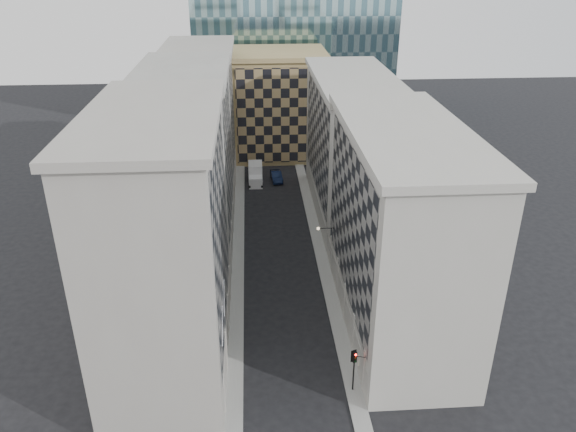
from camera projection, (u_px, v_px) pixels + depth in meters
name	position (u px, v px, depth m)	size (l,w,h in m)	color
sidewalk_west	(238.00, 252.00, 71.65)	(1.50, 100.00, 0.15)	gray
sidewalk_east	(320.00, 249.00, 72.29)	(1.50, 100.00, 0.15)	gray
bldg_left_a	(166.00, 244.00, 49.13)	(10.80, 22.80, 23.70)	#A59E95
bldg_left_b	(189.00, 162.00, 69.11)	(10.80, 22.80, 22.70)	#99968E
bldg_left_c	(202.00, 117.00, 89.09)	(10.80, 22.80, 21.70)	#A59E95
bldg_right_a	(398.00, 231.00, 54.70)	(10.80, 26.80, 20.70)	#B7B3A7
bldg_right_b	(351.00, 146.00, 79.16)	(10.80, 28.80, 19.70)	#B7B3A7
tan_block	(279.00, 104.00, 102.06)	(16.80, 14.80, 18.80)	tan
flagpoles_left	(223.00, 311.00, 46.61)	(0.10, 6.33, 2.33)	gray
bracket_lamp	(320.00, 228.00, 64.18)	(1.98, 0.36, 0.36)	black
traffic_light	(354.00, 362.00, 48.11)	(0.52, 0.51, 4.19)	black
box_truck	(255.00, 175.00, 92.44)	(2.29, 5.57, 3.05)	white
dark_car	(276.00, 176.00, 93.30)	(1.68, 4.81, 1.59)	#0E1733
shop_sign	(359.00, 360.00, 47.37)	(0.70, 0.61, 0.69)	black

